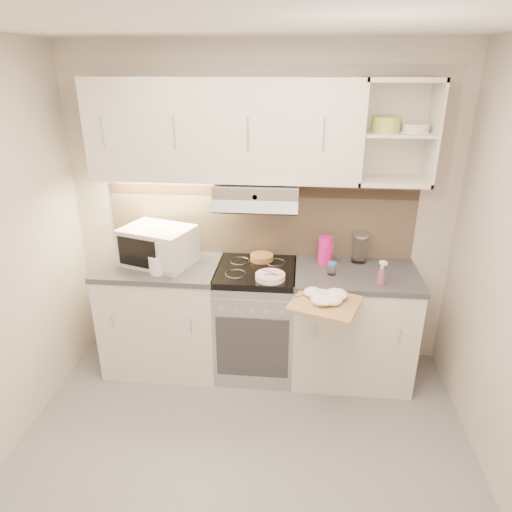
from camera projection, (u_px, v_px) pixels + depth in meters
The scene contains 17 objects.
ground at pixel (239, 475), 2.79m from camera, with size 3.00×3.00×0.00m, color gray.
room_shell at pixel (243, 202), 2.50m from camera, with size 3.04×2.84×2.52m.
base_cabinet_left at pixel (164, 317), 3.70m from camera, with size 0.90×0.60×0.86m, color silver.
worktop_left at pixel (160, 267), 3.53m from camera, with size 0.92×0.62×0.04m, color #47474C.
base_cabinet_right at pixel (351, 327), 3.57m from camera, with size 0.90×0.60×0.86m, color silver.
worktop_right at pixel (356, 275), 3.39m from camera, with size 0.92×0.62×0.04m, color #47474C.
electric_range at pixel (256, 320), 3.62m from camera, with size 0.60×0.60×0.90m.
microwave at pixel (158, 246), 3.49m from camera, with size 0.60×0.52×0.29m.
watering_can at pixel (158, 264), 3.34m from camera, with size 0.24×0.12×0.20m.
plate_stack at pixel (270, 276), 3.27m from camera, with size 0.22×0.22×0.05m.
bread_loaf at pixel (262, 257), 3.59m from camera, with size 0.18×0.18×0.05m, color #B58046.
pink_pitcher at pixel (325, 250), 3.51m from camera, with size 0.12×0.11×0.21m.
glass_jar at pixel (360, 248), 3.52m from camera, with size 0.12×0.12×0.23m.
spice_jar at pixel (332, 268), 3.33m from camera, with size 0.06×0.06×0.09m.
spray_bottle at pixel (381, 274), 3.17m from camera, with size 0.07×0.07×0.19m.
cutting_board at pixel (325, 304), 3.00m from camera, with size 0.42×0.38×0.02m, color tan.
dish_towel at pixel (326, 294), 3.01m from camera, with size 0.29×0.24×0.08m, color white, non-canonical shape.
Camera 1 is at (0.31, -2.03, 2.32)m, focal length 32.00 mm.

